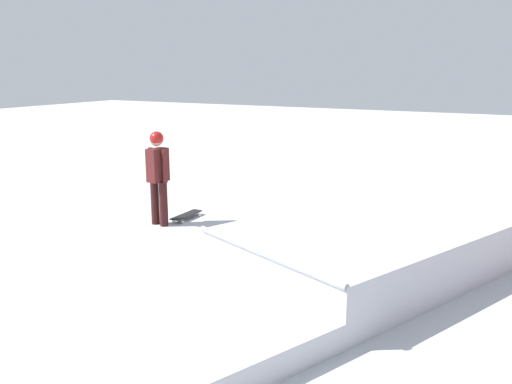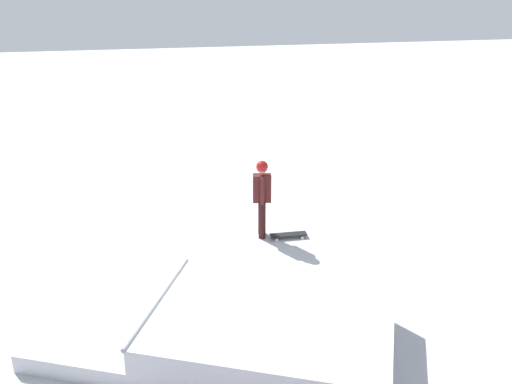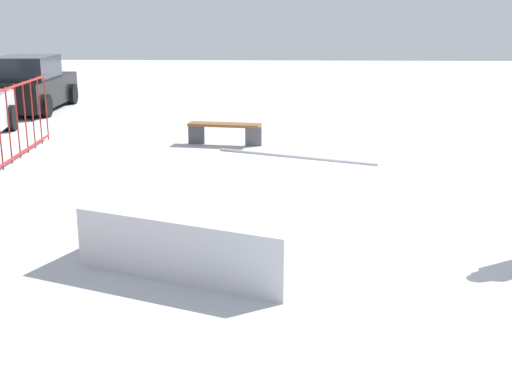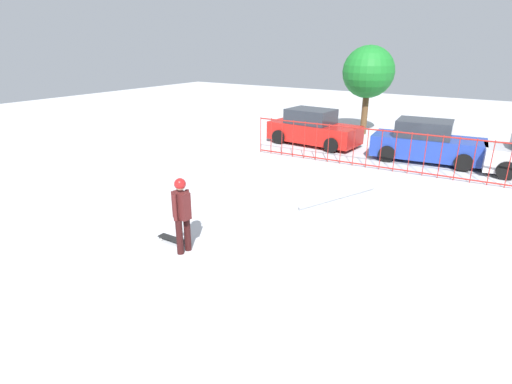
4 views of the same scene
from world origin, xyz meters
The scene contains 4 objects.
ground_plane centered at (0.00, 0.00, 0.00)m, with size 60.00×60.00×0.00m, color #B7BABF.
skate_ramp centered at (-0.93, 0.92, 0.32)m, with size 5.99×4.49×0.74m.
skater centered at (-1.96, -2.91, 1.01)m, with size 0.41×0.44×1.73m.
skateboard centered at (-2.50, -2.71, 0.08)m, with size 0.80×0.27×0.09m.
Camera 1 is at (5.67, 3.19, 2.85)m, focal length 38.05 mm.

